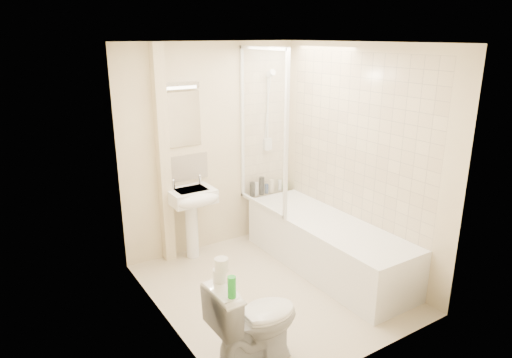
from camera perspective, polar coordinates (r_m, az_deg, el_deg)
floor at (r=4.77m, az=2.01°, el=-13.51°), size 2.50×2.50×0.00m
wall_back at (r=5.31m, az=-5.52°, el=3.76°), size 2.20×0.02×2.40m
wall_left at (r=3.79m, az=-11.65°, el=-2.27°), size 0.02×2.50×2.40m
wall_right at (r=4.96m, az=12.70°, el=2.41°), size 0.02×2.50×2.40m
ceiling at (r=4.08m, az=2.38°, el=16.69°), size 2.20×2.50×0.02m
tile_back at (r=5.63m, az=1.32°, el=6.96°), size 0.70×0.01×1.75m
tile_right at (r=4.93m, az=12.45°, el=5.02°), size 0.01×2.10×1.75m
pipe_boxing at (r=5.02m, az=-11.51°, el=2.65°), size 0.12×0.12×2.40m
splashback at (r=5.19m, az=-9.08°, el=1.35°), size 0.60×0.02×0.30m
mirror at (r=5.07m, az=-9.37°, el=7.33°), size 0.46×0.01×0.60m
strip_light at (r=5.00m, az=-9.48°, el=11.47°), size 0.42×0.07×0.07m
bathtub at (r=5.07m, az=8.86°, el=-8.01°), size 0.70×2.10×0.55m
shower_screen at (r=5.07m, az=0.80°, el=6.07°), size 0.04×0.92×1.80m
shower_fixture at (r=5.57m, az=1.58°, el=8.11°), size 0.10×0.16×0.99m
pedestal_sink at (r=5.11m, az=-7.86°, el=-3.16°), size 0.49×0.46×0.95m
bottle_black_a at (r=5.63m, az=-0.46°, el=-1.30°), size 0.07×0.07×0.18m
bottle_white_a at (r=5.66m, az=0.02°, el=-1.26°), size 0.05×0.05×0.17m
bottle_black_b at (r=5.69m, az=0.70°, el=-0.85°), size 0.07×0.07×0.22m
bottle_blue at (r=5.75m, az=1.32°, el=-1.22°), size 0.05×0.05×0.12m
bottle_cream at (r=5.78m, az=1.96°, el=-0.87°), size 0.06×0.06×0.17m
bottle_white_b at (r=5.85m, az=2.99°, el=-0.78°), size 0.05×0.05×0.14m
bottle_green at (r=5.91m, az=3.68°, el=-0.91°), size 0.07×0.07×0.08m
toilet at (r=3.67m, az=-0.17°, el=-17.26°), size 0.43×0.73×0.73m
toilet_roll_lower at (r=3.43m, az=-4.57°, el=-11.91°), size 0.10×0.10×0.10m
toilet_roll_upper at (r=3.36m, az=-4.34°, el=-10.66°), size 0.10×0.10×0.10m
green_bottle at (r=3.22m, az=-3.05°, el=-13.34°), size 0.06×0.06×0.16m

